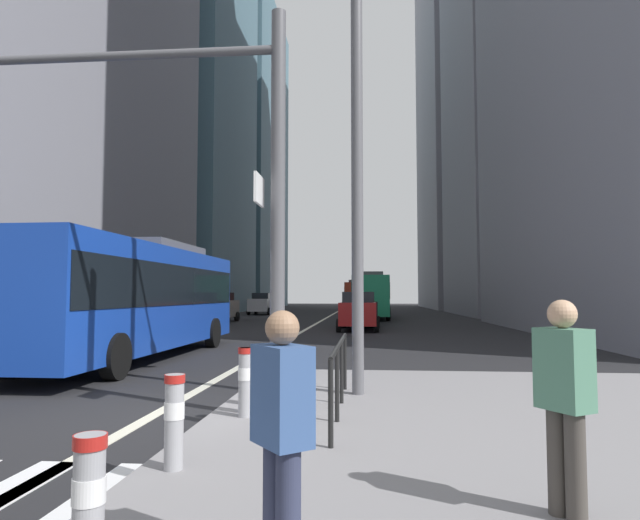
{
  "coord_description": "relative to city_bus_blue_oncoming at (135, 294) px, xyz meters",
  "views": [
    {
      "loc": [
        3.21,
        -8.12,
        1.81
      ],
      "look_at": [
        0.35,
        24.18,
        3.87
      ],
      "focal_mm": 30.49,
      "sensor_mm": 36.0,
      "label": 1
    }
  ],
  "objects": [
    {
      "name": "city_bus_red_distant",
      "position": [
        5.34,
        47.81,
        -0.0
      ],
      "size": [
        2.79,
        10.93,
        3.4
      ],
      "color": "red",
      "rests_on": "ground"
    },
    {
      "name": "car_receding_far",
      "position": [
        6.03,
        12.88,
        -0.85
      ],
      "size": [
        2.06,
        4.49,
        1.94
      ],
      "color": "maroon",
      "rests_on": "ground"
    },
    {
      "name": "office_tower_right_far",
      "position": [
        20.32,
        59.42,
        27.0
      ],
      "size": [
        11.91,
        24.52,
        57.68
      ],
      "primitive_type": "cube",
      "color": "gray",
      "rests_on": "ground"
    },
    {
      "name": "office_tower_right_mid",
      "position": [
        20.32,
        35.43,
        23.6
      ],
      "size": [
        11.4,
        18.38,
        50.87
      ],
      "primitive_type": "cube",
      "color": "gray",
      "rests_on": "ground"
    },
    {
      "name": "lane_centre_line",
      "position": [
        3.32,
        23.34,
        -1.83
      ],
      "size": [
        0.2,
        80.0,
        0.01
      ],
      "primitive_type": "cube",
      "color": "beige",
      "rests_on": "ground"
    },
    {
      "name": "car_oncoming_far",
      "position": [
        -3.32,
        20.17,
        -0.85
      ],
      "size": [
        2.18,
        4.32,
        1.94
      ],
      "color": "#B2A899",
      "rests_on": "ground"
    },
    {
      "name": "car_oncoming_mid",
      "position": [
        -3.08,
        34.12,
        -0.85
      ],
      "size": [
        2.08,
        4.51,
        1.94
      ],
      "color": "silver",
      "rests_on": "ground"
    },
    {
      "name": "bollard_left",
      "position": [
        4.68,
        -9.65,
        -1.19
      ],
      "size": [
        0.2,
        0.2,
        0.9
      ],
      "color": "#99999E",
      "rests_on": "median_island"
    },
    {
      "name": "office_tower_left_far",
      "position": [
        -12.68,
        63.08,
        20.42
      ],
      "size": [
        11.79,
        23.17,
        44.51
      ],
      "primitive_type": "cube",
      "color": "slate",
      "rests_on": "ground"
    },
    {
      "name": "street_lamp_post",
      "position": [
        6.36,
        -5.58,
        3.45
      ],
      "size": [
        5.5,
        0.32,
        8.0
      ],
      "color": "#56565B",
      "rests_on": "median_island"
    },
    {
      "name": "city_bus_red_receding",
      "position": [
        6.7,
        26.26,
        -0.0
      ],
      "size": [
        2.7,
        10.84,
        3.4
      ],
      "color": "#198456",
      "rests_on": "ground"
    },
    {
      "name": "office_tower_left_mid",
      "position": [
        -12.68,
        39.14,
        23.43
      ],
      "size": [
        12.08,
        18.03,
        50.53
      ],
      "primitive_type": "cube",
      "color": "slate",
      "rests_on": "ground"
    },
    {
      "name": "bollard_front",
      "position": [
        4.9,
        -11.66,
        -1.22
      ],
      "size": [
        0.2,
        0.2,
        0.84
      ],
      "color": "#99999E",
      "rests_on": "median_island"
    },
    {
      "name": "pedestrian_walking",
      "position": [
        6.01,
        -11.51,
        -0.83
      ],
      "size": [
        0.42,
        0.45,
        1.57
      ],
      "color": "#2D334C",
      "rests_on": "median_island"
    },
    {
      "name": "city_bus_blue_oncoming",
      "position": [
        0.0,
        0.0,
        0.0
      ],
      "size": [
        2.74,
        11.17,
        3.4
      ],
      "color": "#14389E",
      "rests_on": "ground"
    },
    {
      "name": "pedestrian_railing",
      "position": [
        6.12,
        -6.97,
        -0.98
      ],
      "size": [
        0.06,
        3.71,
        0.98
      ],
      "color": "black",
      "rests_on": "median_island"
    },
    {
      "name": "car_receding_near",
      "position": [
        6.08,
        16.41,
        -0.85
      ],
      "size": [
        2.15,
        4.38,
        1.94
      ],
      "color": "black",
      "rests_on": "ground"
    },
    {
      "name": "median_island",
      "position": [
        8.82,
        -7.66,
        -1.76
      ],
      "size": [
        9.0,
        10.0,
        0.15
      ],
      "primitive_type": "cube",
      "color": "gray",
      "rests_on": "ground"
    },
    {
      "name": "bollard_right",
      "position": [
        4.85,
        -7.4,
        -1.17
      ],
      "size": [
        0.2,
        0.2,
        0.93
      ],
      "color": "#99999E",
      "rests_on": "median_island"
    },
    {
      "name": "traffic_signal_gantry",
      "position": [
        2.94,
        -6.81,
        2.3
      ],
      "size": [
        6.68,
        0.65,
        6.0
      ],
      "color": "#515156",
      "rests_on": "median_island"
    },
    {
      "name": "bollard_back",
      "position": [
        5.0,
        -7.24,
        -1.24
      ],
      "size": [
        0.2,
        0.2,
        0.8
      ],
      "color": "#99999E",
      "rests_on": "median_island"
    },
    {
      "name": "ground_plane",
      "position": [
        3.32,
        13.34,
        -1.84
      ],
      "size": [
        160.0,
        160.0,
        0.0
      ],
      "primitive_type": "plane",
      "color": "black"
    },
    {
      "name": "pedestrian_waiting",
      "position": [
        8.0,
        -10.49,
        -0.79
      ],
      "size": [
        0.4,
        0.45,
        1.62
      ],
      "color": "#423D38",
      "rests_on": "median_island"
    }
  ]
}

